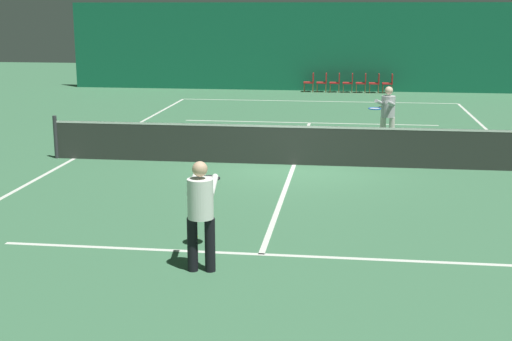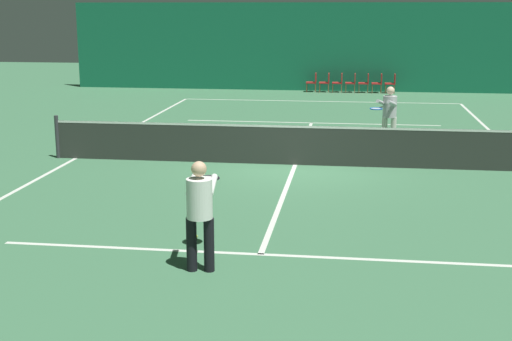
% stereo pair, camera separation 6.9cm
% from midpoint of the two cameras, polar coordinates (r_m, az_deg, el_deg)
% --- Properties ---
extents(ground_plane, '(60.00, 60.00, 0.00)m').
position_cam_midpoint_polar(ground_plane, '(17.08, 2.95, 0.46)').
color(ground_plane, '#3D704C').
extents(backdrop_curtain, '(23.00, 0.12, 3.89)m').
position_cam_midpoint_polar(backdrop_curtain, '(32.39, 5.25, 9.81)').
color(backdrop_curtain, '#146042').
rests_on(backdrop_curtain, ground).
extents(court_line_baseline_far, '(11.00, 0.10, 0.00)m').
position_cam_midpoint_polar(court_line_baseline_far, '(28.80, 4.86, 5.54)').
color(court_line_baseline_far, silver).
rests_on(court_line_baseline_far, ground).
extents(court_line_service_far, '(8.25, 0.10, 0.00)m').
position_cam_midpoint_polar(court_line_service_far, '(23.36, 4.21, 3.83)').
color(court_line_service_far, silver).
rests_on(court_line_service_far, ground).
extents(court_line_service_near, '(8.25, 0.10, 0.00)m').
position_cam_midpoint_polar(court_line_service_near, '(10.95, 0.24, -6.72)').
color(court_line_service_near, silver).
rests_on(court_line_service_near, ground).
extents(court_line_sideline_left, '(0.10, 23.80, 0.00)m').
position_cam_midpoint_polar(court_line_sideline_left, '(18.34, -14.44, 0.94)').
color(court_line_sideline_left, silver).
rests_on(court_line_sideline_left, ground).
extents(court_line_centre, '(0.10, 12.80, 0.00)m').
position_cam_midpoint_polar(court_line_centre, '(17.08, 2.95, 0.47)').
color(court_line_centre, silver).
rests_on(court_line_centre, ground).
extents(tennis_net, '(12.00, 0.10, 1.07)m').
position_cam_midpoint_polar(tennis_net, '(16.98, 2.97, 2.14)').
color(tennis_net, '#2D332D').
rests_on(tennis_net, ground).
extents(player_near, '(0.44, 1.34, 1.61)m').
position_cam_midpoint_polar(player_near, '(10.08, -4.62, -2.93)').
color(player_near, black).
rests_on(player_near, ground).
extents(player_far, '(0.85, 1.36, 1.62)m').
position_cam_midpoint_polar(player_far, '(19.51, 10.37, 4.65)').
color(player_far, beige).
rests_on(player_far, ground).
extents(courtside_chair_0, '(0.44, 0.44, 0.84)m').
position_cam_midpoint_polar(courtside_chair_0, '(31.98, 4.31, 7.16)').
color(courtside_chair_0, brown).
rests_on(courtside_chair_0, ground).
extents(courtside_chair_1, '(0.44, 0.44, 0.84)m').
position_cam_midpoint_polar(courtside_chair_1, '(31.95, 5.35, 7.13)').
color(courtside_chair_1, brown).
rests_on(courtside_chair_1, ground).
extents(courtside_chair_2, '(0.44, 0.44, 0.84)m').
position_cam_midpoint_polar(courtside_chair_2, '(31.93, 6.39, 7.11)').
color(courtside_chair_2, brown).
rests_on(courtside_chair_2, ground).
extents(courtside_chair_3, '(0.44, 0.44, 0.84)m').
position_cam_midpoint_polar(courtside_chair_3, '(31.93, 7.43, 7.08)').
color(courtside_chair_3, brown).
rests_on(courtside_chair_3, ground).
extents(courtside_chair_4, '(0.44, 0.44, 0.84)m').
position_cam_midpoint_polar(courtside_chair_4, '(31.93, 8.47, 7.05)').
color(courtside_chair_4, brown).
rests_on(courtside_chair_4, ground).
extents(courtside_chair_5, '(0.44, 0.44, 0.84)m').
position_cam_midpoint_polar(courtside_chair_5, '(31.95, 9.51, 7.01)').
color(courtside_chair_5, brown).
rests_on(courtside_chair_5, ground).
extents(courtside_chair_6, '(0.44, 0.44, 0.84)m').
position_cam_midpoint_polar(courtside_chair_6, '(31.97, 10.55, 6.98)').
color(courtside_chair_6, brown).
rests_on(courtside_chair_6, ground).
extents(tennis_ball, '(0.07, 0.07, 0.07)m').
position_cam_midpoint_polar(tennis_ball, '(11.71, -4.99, -5.30)').
color(tennis_ball, '#D1DB33').
rests_on(tennis_ball, ground).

